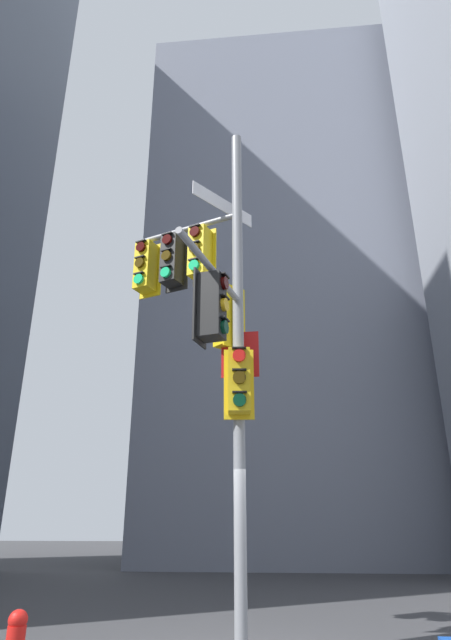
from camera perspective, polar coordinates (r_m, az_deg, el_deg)
The scene contains 2 objects.
building_mid_block at distance 33.91m, azimuth 8.87°, elevation 0.86°, with size 17.29×17.29×29.12m, color slate.
signal_pole_assembly at distance 8.95m, azimuth -1.93°, elevation 1.12°, with size 2.42×3.40×8.81m.
Camera 1 is at (0.59, -8.15, 1.70)m, focal length 29.17 mm.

